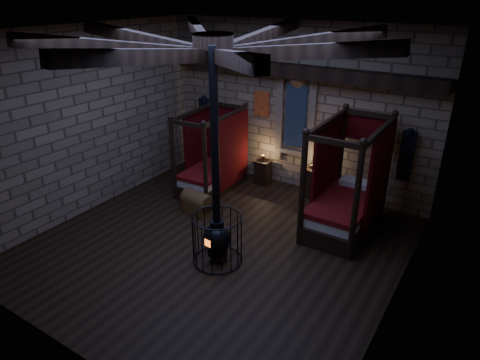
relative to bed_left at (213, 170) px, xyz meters
The scene contains 8 objects.
room 4.20m from the bed_left, 51.01° to the right, with size 7.02×7.02×4.29m.
bed_left is the anchor object (origin of this frame).
bed_right 3.63m from the bed_left, ahead, with size 1.22×2.29×2.38m.
trunk_left 1.42m from the bed_left, 69.65° to the right, with size 0.78×0.55×0.53m.
trunk_right 3.83m from the bed_left, 14.44° to the right, with size 0.76×0.51×0.54m.
nightstand_left 1.37m from the bed_left, 44.70° to the left, with size 0.43×0.41×0.81m.
nightstand_right 2.61m from the bed_left, 21.21° to the left, with size 0.56×0.55×0.85m.
stove 3.37m from the bed_left, 52.73° to the right, with size 0.96×0.96×4.05m.
Camera 1 is at (4.46, -6.12, 4.88)m, focal length 32.00 mm.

